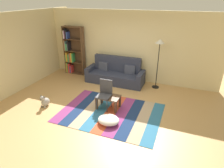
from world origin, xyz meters
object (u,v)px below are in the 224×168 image
Objects in this scene: couch at (115,74)px; pouf at (109,120)px; folding_chair at (105,92)px; tv_remote at (106,94)px; standing_lamp at (159,48)px; bookshelf at (72,52)px; dog at (45,101)px; coffee_table at (108,99)px.

couch reaches higher than pouf.
couch is at bearing 126.96° from folding_chair.
couch is at bearing 120.79° from tv_remote.
standing_lamp is at bearing 85.04° from folding_chair.
couch is 1.98m from standing_lamp.
bookshelf is at bearing 176.91° from standing_lamp.
dog is at bearing -140.14° from tv_remote.
bookshelf is at bearing 134.47° from pouf.
folding_chair is (-0.11, 0.00, 0.21)m from coffee_table.
couch is 3.26× the size of coffee_table.
folding_chair is (0.38, -1.94, 0.20)m from couch.
tv_remote reaches higher than coffee_table.
tv_remote reaches higher than pouf.
coffee_table is 0.77× the size of folding_chair.
dog is at bearing -162.29° from coffee_table.
coffee_table is at bearing -118.36° from standing_lamp.
tv_remote is (2.49, -2.15, -0.53)m from bookshelf.
folding_chair reaches higher than coffee_table.
tv_remote is 0.17× the size of folding_chair.
coffee_table is 0.16m from tv_remote.
bookshelf is 3.74m from standing_lamp.
bookshelf is at bearing 163.99° from folding_chair.
pouf is 0.32× the size of standing_lamp.
standing_lamp is (0.79, 2.76, 1.40)m from pouf.
couch is 2.00m from coffee_table.
bookshelf is 3.48m from coffee_table.
tv_remote is at bearing 20.81° from dog.
bookshelf is at bearing 104.05° from dog.
coffee_table is 1.74× the size of dog.
couch is 1.25× the size of standing_lamp.
couch reaches higher than dog.
tv_remote is at bearing 143.87° from coffee_table.
folding_chair is at bearing 177.69° from coffee_table.
standing_lamp is at bearing 61.64° from coffee_table.
couch is 3.87× the size of pouf.
coffee_table is 2.59m from standing_lamp.
coffee_table is (2.60, -2.23, -0.62)m from bookshelf.
standing_lamp is 12.09× the size of tv_remote.
folding_chair is at bearing 119.44° from pouf.
couch is at bearing 104.21° from coffee_table.
standing_lamp is at bearing 74.07° from pouf.
bookshelf is at bearing 158.26° from tv_remote.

